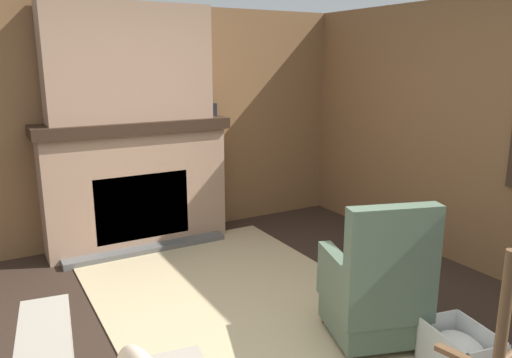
# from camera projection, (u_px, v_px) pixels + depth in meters

# --- Properties ---
(ground_plane) EXTENTS (14.00, 14.00, 0.00)m
(ground_plane) POSITION_uv_depth(u_px,v_px,m) (242.00, 351.00, 3.27)
(ground_plane) COLOR #2D2119
(wood_panel_wall_left) EXTENTS (0.06, 5.51, 2.40)m
(wood_panel_wall_left) POSITION_uv_depth(u_px,v_px,m) (127.00, 126.00, 5.09)
(wood_panel_wall_left) COLOR brown
(wood_panel_wall_left) RESTS_ON ground
(wood_panel_wall_back) EXTENTS (5.51, 0.09, 2.40)m
(wood_panel_wall_back) POSITION_uv_depth(u_px,v_px,m) (504.00, 140.00, 4.17)
(wood_panel_wall_back) COLOR brown
(wood_panel_wall_back) RESTS_ON ground
(fireplace_hearth) EXTENTS (0.60, 1.89, 1.28)m
(fireplace_hearth) POSITION_uv_depth(u_px,v_px,m) (137.00, 185.00, 5.02)
(fireplace_hearth) COLOR #9E7A60
(fireplace_hearth) RESTS_ON ground
(chimney_breast) EXTENTS (0.34, 1.58, 1.10)m
(chimney_breast) POSITION_uv_depth(u_px,v_px,m) (129.00, 63.00, 4.75)
(chimney_breast) COLOR #9E7A60
(chimney_breast) RESTS_ON fireplace_hearth
(area_rug) EXTENTS (3.93, 2.01, 0.01)m
(area_rug) POSITION_uv_depth(u_px,v_px,m) (265.00, 326.00, 3.56)
(area_rug) COLOR tan
(area_rug) RESTS_ON ground
(armchair) EXTENTS (0.75, 0.75, 1.01)m
(armchair) POSITION_uv_depth(u_px,v_px,m) (376.00, 291.00, 3.30)
(armchair) COLOR #516651
(armchair) RESTS_ON ground
(firewood_stack) EXTENTS (0.51, 0.44, 0.27)m
(firewood_stack) POSITION_uv_depth(u_px,v_px,m) (371.00, 253.00, 4.58)
(firewood_stack) COLOR brown
(firewood_stack) RESTS_ON ground
(laundry_basket) EXTENTS (0.49, 0.38, 0.29)m
(laundry_basket) POSITION_uv_depth(u_px,v_px,m) (460.00, 352.00, 3.01)
(laundry_basket) COLOR white
(laundry_basket) RESTS_ON ground
(oil_lamp_vase) EXTENTS (0.10, 0.10, 0.23)m
(oil_lamp_vase) POSITION_uv_depth(u_px,v_px,m) (81.00, 115.00, 4.66)
(oil_lamp_vase) COLOR #B24C42
(oil_lamp_vase) RESTS_ON fireplace_hearth
(storage_case) EXTENTS (0.13, 0.22, 0.13)m
(storage_case) POSITION_uv_depth(u_px,v_px,m) (205.00, 110.00, 5.28)
(storage_case) COLOR black
(storage_case) RESTS_ON fireplace_hearth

